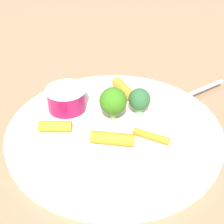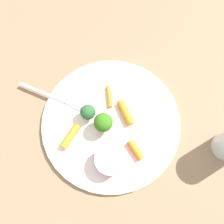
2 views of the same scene
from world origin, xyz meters
The scene contains 10 objects.
ground_plane centered at (0.00, 0.00, 0.00)m, with size 2.40×2.40×0.00m, color #866A4E.
plate centered at (0.00, 0.00, 0.01)m, with size 0.31×0.31×0.01m, color silver.
sauce_cup centered at (0.02, -0.08, 0.03)m, with size 0.06×0.06×0.03m.
broccoli_floret_0 centered at (-0.01, -0.02, 0.04)m, with size 0.04×0.04×0.05m.
broccoli_floret_1 centered at (-0.05, 0.00, 0.04)m, with size 0.03×0.03×0.04m.
carrot_stick_0 centered at (0.07, -0.05, 0.02)m, with size 0.02×0.02×0.05m, color orange.
carrot_stick_1 centered at (-0.02, 0.05, 0.02)m, with size 0.01×0.01×0.05m, color orange.
carrot_stick_2 centered at (0.03, 0.02, 0.02)m, with size 0.02×0.02×0.06m, color orange.
carrot_stick_3 centered at (-0.07, -0.06, 0.02)m, with size 0.02×0.02×0.06m, color orange.
fork centered at (-0.15, 0.02, 0.01)m, with size 0.16×0.03×0.00m.
Camera 1 is at (0.24, 0.26, 0.29)m, focal length 49.96 mm.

